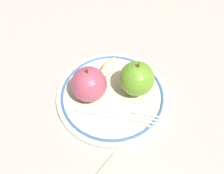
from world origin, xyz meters
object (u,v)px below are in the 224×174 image
Objects in this scene: apple_second_whole at (137,79)px; fork at (116,115)px; plate at (112,94)px; apple_red_whole at (89,84)px; apple_slice_front at (109,67)px.

fork is at bearing -55.96° from apple_second_whole.
apple_red_whole is (-0.01, -0.05, 0.04)m from plate.
apple_red_whole reaches higher than fork.
apple_red_whole and apple_second_whole have the same top height.
plate is 0.06m from apple_red_whole.
apple_slice_front is at bearing 107.64° from fork.
plate is at bearing 73.87° from apple_red_whole.
apple_second_whole reaches higher than fork.
fork reaches higher than plate.
apple_red_whole is at bearing 179.33° from apple_slice_front.
apple_second_whole is at bearing 67.64° from fork.
fork is at bearing -144.37° from apple_slice_front.
apple_second_whole reaches higher than apple_slice_front.
apple_slice_front is (-0.07, -0.03, -0.03)m from apple_second_whole.
apple_second_whole is at bearing -104.77° from apple_slice_front.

